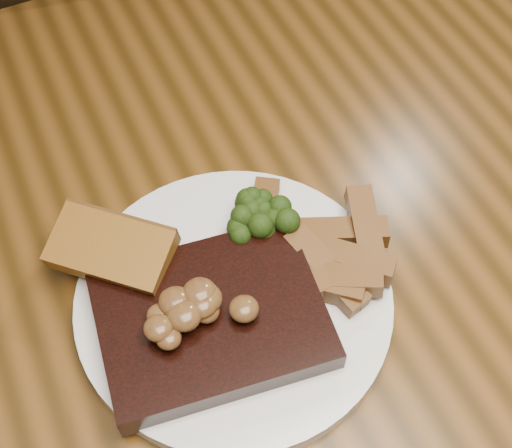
{
  "coord_description": "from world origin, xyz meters",
  "views": [
    {
      "loc": [
        -0.17,
        -0.32,
        1.32
      ],
      "look_at": [
        -0.02,
        0.01,
        0.78
      ],
      "focal_mm": 50.0,
      "sensor_mm": 36.0,
      "label": 1
    }
  ],
  "objects_px": {
    "potato_wedges": "(303,244)",
    "dining_table": "(275,291)",
    "steak": "(211,319)",
    "garlic_bread": "(115,262)",
    "chair_far": "(146,54)",
    "plate": "(234,301)"
  },
  "relations": [
    {
      "from": "potato_wedges",
      "to": "dining_table",
      "type": "bearing_deg",
      "value": 120.7
    },
    {
      "from": "steak",
      "to": "garlic_bread",
      "type": "distance_m",
      "value": 0.11
    },
    {
      "from": "chair_far",
      "to": "plate",
      "type": "height_order",
      "value": "chair_far"
    },
    {
      "from": "dining_table",
      "to": "chair_far",
      "type": "relative_size",
      "value": 1.74
    },
    {
      "from": "dining_table",
      "to": "plate",
      "type": "distance_m",
      "value": 0.12
    },
    {
      "from": "potato_wedges",
      "to": "plate",
      "type": "bearing_deg",
      "value": -166.59
    },
    {
      "from": "plate",
      "to": "potato_wedges",
      "type": "distance_m",
      "value": 0.08
    },
    {
      "from": "steak",
      "to": "garlic_bread",
      "type": "bearing_deg",
      "value": 129.0
    },
    {
      "from": "dining_table",
      "to": "garlic_bread",
      "type": "relative_size",
      "value": 15.16
    },
    {
      "from": "garlic_bread",
      "to": "potato_wedges",
      "type": "xyz_separation_m",
      "value": [
        0.16,
        -0.05,
        0.0
      ]
    },
    {
      "from": "potato_wedges",
      "to": "chair_far",
      "type": "bearing_deg",
      "value": 87.53
    },
    {
      "from": "dining_table",
      "to": "chair_far",
      "type": "height_order",
      "value": "chair_far"
    },
    {
      "from": "plate",
      "to": "garlic_bread",
      "type": "distance_m",
      "value": 0.11
    },
    {
      "from": "dining_table",
      "to": "steak",
      "type": "relative_size",
      "value": 8.52
    },
    {
      "from": "dining_table",
      "to": "chair_far",
      "type": "bearing_deg",
      "value": 86.0
    },
    {
      "from": "dining_table",
      "to": "chair_far",
      "type": "xyz_separation_m",
      "value": [
        0.04,
        0.57,
        -0.15
      ]
    },
    {
      "from": "dining_table",
      "to": "chair_far",
      "type": "distance_m",
      "value": 0.59
    },
    {
      "from": "steak",
      "to": "potato_wedges",
      "type": "relative_size",
      "value": 1.59
    },
    {
      "from": "plate",
      "to": "dining_table",
      "type": "bearing_deg",
      "value": 33.67
    },
    {
      "from": "dining_table",
      "to": "garlic_bread",
      "type": "height_order",
      "value": "garlic_bread"
    },
    {
      "from": "steak",
      "to": "garlic_bread",
      "type": "xyz_separation_m",
      "value": [
        -0.06,
        0.09,
        -0.0
      ]
    },
    {
      "from": "dining_table",
      "to": "garlic_bread",
      "type": "bearing_deg",
      "value": 168.28
    }
  ]
}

